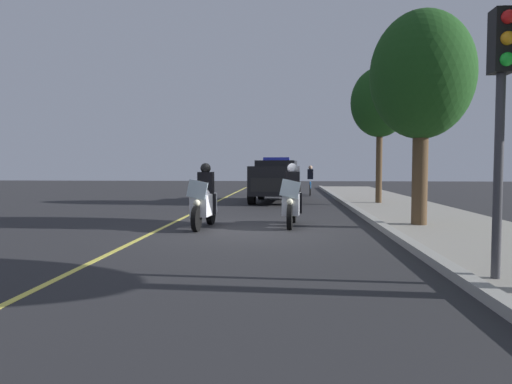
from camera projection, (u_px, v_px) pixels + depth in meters
ground_plane at (252, 230)px, 11.68m from camera, size 80.00×80.00×0.00m
curb_strip at (385, 228)px, 11.44m from camera, size 48.00×0.24×0.15m
sidewalk_strip at (463, 230)px, 11.30m from camera, size 48.00×3.60×0.10m
lane_stripe_center at (160, 229)px, 11.85m from camera, size 48.00×0.12×0.01m
police_motorcycle_lead_left at (204, 201)px, 12.10m from camera, size 2.14×0.62×1.72m
police_motorcycle_lead_right at (292, 200)px, 12.46m from camera, size 2.14×0.62×1.72m
police_suv at (276, 179)px, 20.97m from camera, size 5.02×2.35×2.05m
cyclist_background at (310, 181)px, 25.59m from camera, size 1.76×0.34×1.69m
traffic_light at (502, 81)px, 6.07m from camera, size 0.38×0.28×3.63m
tree_mid_block at (422, 77)px, 11.84m from camera, size 2.66×2.66×5.56m
tree_far_back at (380, 103)px, 19.11m from camera, size 2.42×2.42×5.67m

